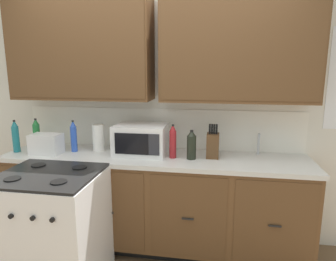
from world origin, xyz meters
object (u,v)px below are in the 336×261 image
(microwave, at_px, (141,139))
(bottle_red, at_px, (173,142))
(knife_block, at_px, (213,145))
(bottle_dark, at_px, (191,145))
(stove_range, at_px, (53,230))
(paper_towel_roll, at_px, (99,138))
(bottle_blue, at_px, (74,136))
(bottle_green, at_px, (37,134))
(bottle_teal, at_px, (16,136))
(toaster, at_px, (46,144))

(microwave, distance_m, bottle_red, 0.32)
(knife_block, bearing_deg, bottle_dark, -156.63)
(stove_range, distance_m, paper_towel_roll, 0.94)
(paper_towel_roll, height_order, bottle_dark, bottle_dark)
(microwave, bearing_deg, bottle_blue, -177.79)
(bottle_green, bearing_deg, bottle_teal, -126.14)
(toaster, xyz_separation_m, bottle_red, (1.20, 0.07, 0.05))
(microwave, xyz_separation_m, bottle_dark, (0.48, -0.09, -0.01))
(bottle_blue, bearing_deg, stove_range, -80.71)
(stove_range, bearing_deg, bottle_green, 127.26)
(toaster, xyz_separation_m, bottle_teal, (-0.33, 0.01, 0.06))
(stove_range, distance_m, bottle_red, 1.22)
(stove_range, height_order, microwave, microwave)
(bottle_teal, relative_size, bottle_blue, 1.02)
(bottle_dark, relative_size, bottle_green, 0.87)
(toaster, distance_m, knife_block, 1.56)
(bottle_dark, xyz_separation_m, bottle_red, (-0.17, 0.01, 0.02))
(microwave, distance_m, bottle_dark, 0.49)
(stove_range, relative_size, bottle_red, 3.09)
(bottle_blue, bearing_deg, bottle_red, -3.01)
(knife_block, xyz_separation_m, bottle_green, (-1.76, 0.03, 0.03))
(bottle_red, bearing_deg, microwave, 166.18)
(bottle_teal, relative_size, bottle_red, 1.02)
(paper_towel_roll, bearing_deg, bottle_blue, -162.33)
(microwave, bearing_deg, paper_towel_roll, 174.11)
(stove_range, relative_size, paper_towel_roll, 3.65)
(bottle_teal, bearing_deg, microwave, 6.25)
(toaster, relative_size, bottle_green, 0.92)
(toaster, relative_size, knife_block, 0.90)
(microwave, height_order, bottle_green, bottle_green)
(knife_block, xyz_separation_m, paper_towel_roll, (-1.11, 0.05, 0.01))
(knife_block, bearing_deg, bottle_red, -168.80)
(toaster, height_order, bottle_blue, bottle_blue)
(bottle_dark, bearing_deg, paper_towel_roll, 171.83)
(paper_towel_roll, xyz_separation_m, bottle_dark, (0.93, -0.13, -0.00))
(stove_range, xyz_separation_m, bottle_dark, (1.04, 0.59, 0.59))
(stove_range, distance_m, bottle_teal, 1.05)
(microwave, height_order, toaster, microwave)
(paper_towel_roll, xyz_separation_m, bottle_green, (-0.65, -0.02, 0.02))
(bottle_red, bearing_deg, bottle_blue, 176.99)
(bottle_dark, height_order, bottle_red, bottle_red)
(knife_block, relative_size, bottle_green, 1.02)
(microwave, bearing_deg, bottle_dark, -10.22)
(bottle_blue, bearing_deg, bottle_teal, -168.91)
(bottle_red, bearing_deg, bottle_teal, -177.92)
(microwave, relative_size, bottle_blue, 1.56)
(paper_towel_roll, bearing_deg, bottle_dark, -8.17)
(knife_block, height_order, bottle_green, knife_block)
(bottle_green, distance_m, bottle_red, 1.41)
(stove_range, relative_size, toaster, 3.39)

